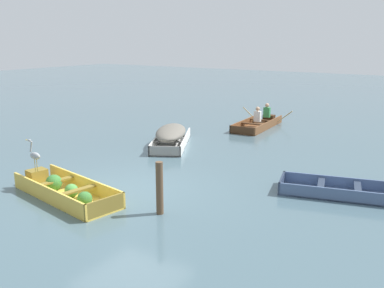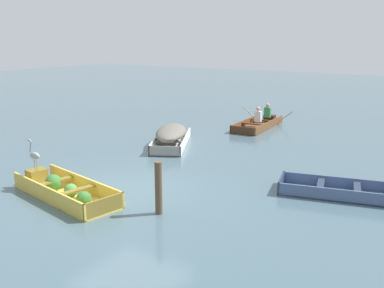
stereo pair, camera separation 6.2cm
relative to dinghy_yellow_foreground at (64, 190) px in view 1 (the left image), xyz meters
name	(u,v)px [view 1 (the left image)]	position (x,y,z in m)	size (l,w,h in m)	color
ground_plane	(130,190)	(1.01, 1.20, -0.16)	(80.00, 80.00, 0.00)	#47606B
dinghy_yellow_foreground	(64,190)	(0.00, 0.00, 0.00)	(3.31, 1.58, 0.44)	#E5BC47
skiff_slate_blue_near_moored	(344,191)	(5.61, 3.69, -0.05)	(2.94, 1.64, 0.31)	#475B7F
skiff_white_mid_moored	(171,134)	(-0.78, 5.47, 0.24)	(2.33, 3.14, 0.70)	white
rowboat_wooden_brown_with_crew	(259,123)	(0.44, 10.22, 0.01)	(2.32, 3.35, 0.89)	brown
heron_on_dinghy	(35,155)	(-0.93, -0.05, 0.74)	(0.45, 0.15, 0.84)	olive
mooring_post	(160,188)	(2.55, 0.41, 0.42)	(0.16, 0.16, 1.16)	brown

